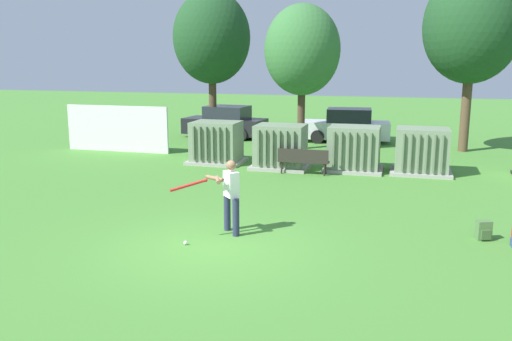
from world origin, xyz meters
The scene contains 15 objects.
ground_plane centered at (0.00, 0.00, 0.00)m, with size 96.00×96.00×0.00m, color #478433.
fence_panel centered at (-8.19, 10.50, 1.00)m, with size 4.80×0.12×2.00m, color white.
transformer_west centered at (-3.11, 9.13, 0.79)m, with size 2.10×1.70×1.62m.
transformer_mid_west centered at (-0.47, 8.80, 0.79)m, with size 2.10×1.70×1.62m.
transformer_mid_east centered at (2.20, 9.06, 0.79)m, with size 2.10×1.70×1.62m.
transformer_east centered at (4.56, 9.21, 0.79)m, with size 2.10×1.70×1.62m.
park_bench centered at (0.55, 7.92, 0.54)m, with size 1.80×0.41×0.92m.
batter centered at (0.12, 0.99, 0.98)m, with size 1.35×1.29×1.74m.
sports_ball centered at (-0.57, -0.04, 0.04)m, with size 0.09×0.09×0.09m, color white.
backpack centered at (5.81, 2.10, 0.21)m, with size 0.37×0.34×0.44m.
tree_left centered at (-5.49, 15.29, 4.99)m, with size 3.81×3.81×7.28m.
tree_center_left centered at (-0.58, 13.31, 4.35)m, with size 3.32×3.32×6.35m.
tree_center_right centered at (6.43, 14.57, 5.32)m, with size 4.06×4.06×7.76m.
parked_car_leftmost centered at (-5.02, 15.83, 0.75)m, with size 4.36×2.26×1.62m.
parked_car_left_of_center centered at (1.16, 16.03, 0.75)m, with size 4.32×2.17×1.62m.
Camera 1 is at (4.00, -10.60, 4.05)m, focal length 38.13 mm.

